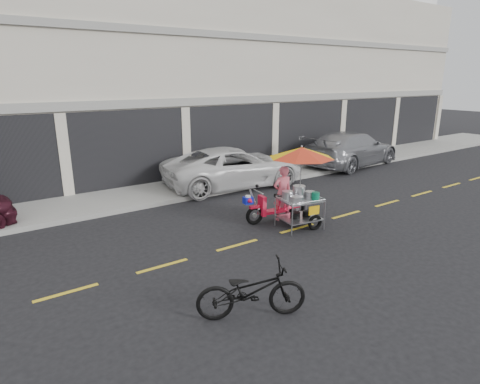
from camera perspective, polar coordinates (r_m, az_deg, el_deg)
ground at (r=11.18m, az=8.13°, el=-5.16°), size 90.00×90.00×0.00m
sidewalk at (r=15.43m, az=-5.82°, el=1.16°), size 45.00×3.00×0.15m
shophouse_block at (r=20.73m, az=-6.22°, el=16.56°), size 36.00×8.11×10.40m
centerline at (r=11.18m, az=8.13°, el=-5.14°), size 42.00×0.10×0.01m
white_pickup at (r=15.14m, az=-0.90°, el=3.56°), size 5.60×3.08×1.48m
silver_pickup at (r=19.49m, az=15.56°, el=5.96°), size 5.78×3.02×1.60m
near_bicycle at (r=7.04m, az=1.63°, el=-13.86°), size 2.00×1.43×1.00m
food_vendor_rig at (r=11.07m, az=7.64°, el=2.41°), size 2.27×2.05×2.28m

